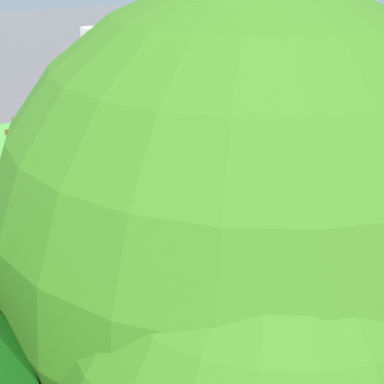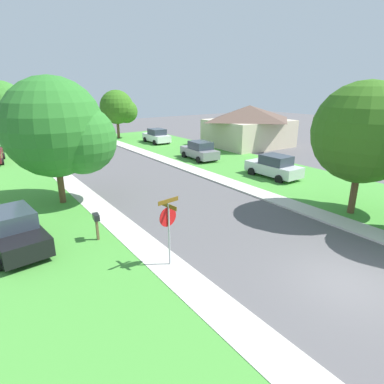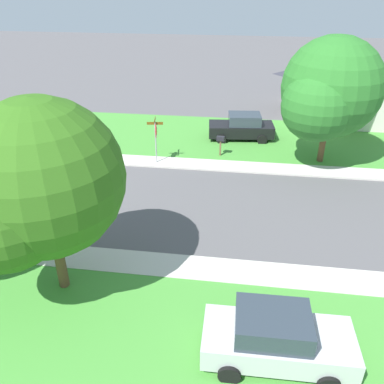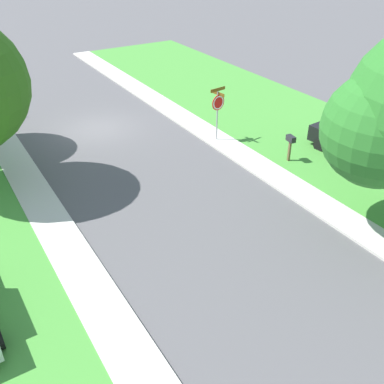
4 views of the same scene
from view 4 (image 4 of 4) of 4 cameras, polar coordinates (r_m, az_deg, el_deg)
The scene contains 6 objects.
ground_plane at distance 24.82m, azimuth -11.89°, elevation 7.87°, with size 120.00×120.00×0.00m, color #565456.
sidewalk_east at distance 13.85m, azimuth -12.08°, elevation -13.13°, with size 1.40×56.00×0.10m, color beige.
sidewalk_west at distance 18.14m, azimuth 16.67°, elevation -1.90°, with size 1.40×56.00×0.10m, color beige.
stop_sign_far_corner at distance 22.20m, azimuth 3.31°, elevation 10.93°, with size 0.91×0.91×2.77m.
car_black_driveway_right at distance 22.35m, azimuth 20.41°, elevation 6.31°, with size 2.38×4.47×1.76m.
mailbox at distance 20.86m, azimuth 12.44°, elevation 6.24°, with size 0.30×0.51×1.31m.
Camera 4 is at (7.32, 21.70, 9.58)m, focal length 41.83 mm.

